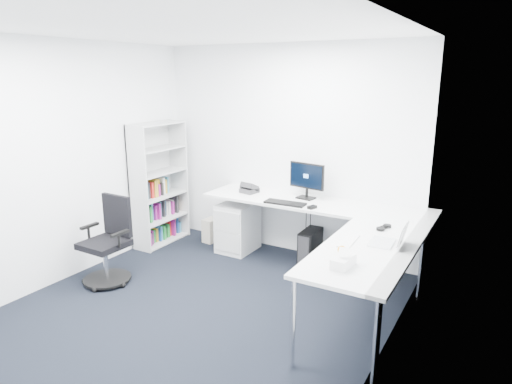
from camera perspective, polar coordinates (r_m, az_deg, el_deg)
The scene contains 21 objects.
ground at distance 4.72m, azimuth -8.27°, elevation -15.06°, with size 4.20×4.20×0.00m, color black.
ceiling at distance 4.13m, azimuth -9.70°, elevation 19.66°, with size 4.20×4.20×0.00m, color white.
wall_back at distance 5.97m, azimuth 3.81°, elevation 5.16°, with size 3.60×0.02×2.70m, color white.
wall_left at distance 5.51m, azimuth -23.71°, elevation 3.19°, with size 0.02×4.20×2.70m, color white.
wall_right at distance 3.42m, azimuth 15.32°, elevation -2.40°, with size 0.02×4.20×2.70m, color white.
l_desk at distance 5.37m, azimuth 5.61°, elevation -6.36°, with size 2.80×1.57×0.82m, color silver, non-canonical shape.
drawer_pedestal at distance 6.15m, azimuth -2.28°, elevation -4.37°, with size 0.43×0.53×0.65m, color silver.
bookshelf at distance 6.44m, azimuth -11.98°, elevation 0.99°, with size 0.33×0.85×1.69m, color #B5B7B7, non-canonical shape.
task_chair at distance 5.42m, azimuth -18.47°, elevation -5.92°, with size 0.55×0.55×0.99m, color black, non-canonical shape.
black_pc_tower at distance 5.87m, azimuth 6.79°, elevation -6.67°, with size 0.19×0.42×0.41m, color black.
beige_pc_tower at distance 6.58m, azimuth -5.29°, elevation -4.63°, with size 0.16×0.35×0.34m, color #BEB5A2.
power_strip at distance 6.01m, azimuth 11.50°, elevation -8.26°, with size 0.34×0.06×0.04m, color silver.
monitor at distance 5.64m, azimuth 6.30°, elevation 1.44°, with size 0.48×0.15×0.46m, color black, non-canonical shape.
black_keyboard at distance 5.44m, azimuth 3.65°, elevation -1.38°, with size 0.49×0.18×0.02m, color black.
mouse at distance 5.28m, azimuth 7.02°, elevation -1.90°, with size 0.06×0.11×0.03m, color black.
desk_phone at distance 5.94m, azimuth -0.83°, elevation 0.56°, with size 0.20×0.20×0.14m, color #2A2A2C, non-canonical shape.
laptop at distance 4.31m, azimuth 15.53°, elevation -4.89°, with size 0.30×0.29×0.21m, color silver, non-canonical shape.
white_keyboard at distance 4.32m, azimuth 11.51°, elevation -6.00°, with size 0.11×0.39×0.01m, color silver.
headphones at distance 4.74m, azimuth 15.70°, elevation -4.17°, with size 0.12×0.19×0.05m, color black, non-canonical shape.
orange_fruit at distance 4.00m, azimuth 10.69°, elevation -7.14°, with size 0.08×0.08×0.08m, color orange.
tissue_box at distance 3.76m, azimuth 10.85°, elevation -8.57°, with size 0.13×0.24×0.08m, color silver.
Camera 1 is at (2.60, -3.19, 2.31)m, focal length 32.00 mm.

